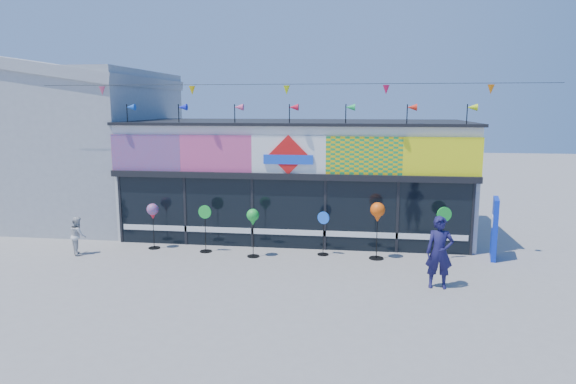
% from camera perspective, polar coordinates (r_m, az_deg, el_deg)
% --- Properties ---
extents(ground, '(80.00, 80.00, 0.00)m').
position_cam_1_polar(ground, '(13.85, -1.89, -10.08)').
color(ground, gray).
rests_on(ground, ground).
extents(kite_shop, '(16.00, 5.70, 5.31)m').
position_cam_1_polar(kite_shop, '(19.10, 1.07, 1.74)').
color(kite_shop, silver).
rests_on(kite_shop, ground).
extents(neighbour_building, '(8.18, 7.20, 6.87)m').
position_cam_1_polar(neighbour_building, '(23.35, -23.86, 5.22)').
color(neighbour_building, '#A5A7AA').
rests_on(neighbour_building, ground).
extents(blue_sign, '(0.33, 0.95, 1.89)m').
position_cam_1_polar(blue_sign, '(16.92, 21.96, -3.78)').
color(blue_sign, '#0C2BBD').
rests_on(blue_sign, ground).
extents(spinner_0, '(0.38, 0.38, 1.50)m').
position_cam_1_polar(spinner_0, '(17.32, -14.80, -2.23)').
color(spinner_0, black).
rests_on(spinner_0, ground).
extents(spinner_1, '(0.43, 0.39, 1.52)m').
position_cam_1_polar(spinner_1, '(16.65, -9.18, -3.90)').
color(spinner_1, black).
rests_on(spinner_1, ground).
extents(spinner_2, '(0.38, 0.38, 1.52)m').
position_cam_1_polar(spinner_2, '(15.86, -3.93, -2.97)').
color(spinner_2, black).
rests_on(spinner_2, ground).
extents(spinner_3, '(0.38, 0.35, 1.39)m').
position_cam_1_polar(spinner_3, '(16.16, 3.94, -4.47)').
color(spinner_3, black).
rests_on(spinner_3, ground).
extents(spinner_4, '(0.45, 0.45, 1.76)m').
position_cam_1_polar(spinner_4, '(15.80, 9.92, -2.41)').
color(spinner_4, black).
rests_on(spinner_4, ground).
extents(spinner_5, '(0.45, 0.42, 1.63)m').
position_cam_1_polar(spinner_5, '(16.36, 16.87, -4.25)').
color(spinner_5, black).
rests_on(spinner_5, ground).
extents(adult_man, '(0.71, 0.48, 1.88)m').
position_cam_1_polar(adult_man, '(13.79, 16.48, -6.46)').
color(adult_man, '#171542').
rests_on(adult_man, ground).
extents(child, '(0.63, 0.67, 1.21)m').
position_cam_1_polar(child, '(17.55, -22.31, -4.49)').
color(child, silver).
rests_on(child, ground).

